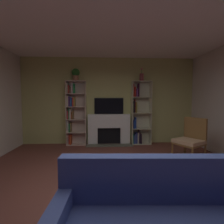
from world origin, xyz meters
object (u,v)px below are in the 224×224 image
Objects in this scene: bookshelf_left at (74,112)px; potted_plant at (76,74)px; tv at (109,106)px; fireplace at (109,128)px; bookshelf_right at (139,115)px; armchair at (191,138)px; vase_with_flowers at (142,77)px; coffee_table at (139,185)px.

potted_plant reaches higher than bookshelf_left.
bookshelf_left is at bearing -175.99° from tv.
fireplace is at bearing 1.97° from potted_plant.
fireplace is at bearing 179.76° from bookshelf_right.
potted_plant is at bearing -179.10° from bookshelf_right.
bookshelf_left is at bearing 179.91° from fireplace.
armchair is at bearing -41.58° from fireplace.
potted_plant is at bearing -173.63° from tv.
vase_with_flowers is (1.08, -0.12, 0.96)m from tv.
bookshelf_left is 3.98m from coffee_table.
potted_plant is at bearing 110.07° from coffee_table.
tv is 2.74m from armchair.
vase_with_flowers is 0.42× the size of armchair.
bookshelf_left is 5.32× the size of potted_plant.
vase_with_flowers is (1.08, -0.04, 1.71)m from fireplace.
coffee_table is at bearing -86.20° from tv.
vase_with_flowers is at bearing -24.64° from bookshelf_right.
vase_with_flowers is at bearing 77.14° from coffee_table.
potted_plant is 4.31m from coffee_table.
bookshelf_left is at bearing 150.93° from armchair.
potted_plant is at bearing -25.44° from bookshelf_left.
armchair is (1.93, -1.72, 0.02)m from fireplace.
fireplace is at bearing 178.04° from vase_with_flowers.
tv is at bearing 175.04° from bookshelf_right.
bookshelf_left reaches higher than coffee_table.
tv is 0.93× the size of armchair.
potted_plant reaches higher than tv.
vase_with_flowers reaches higher than tv.
armchair is at bearing -62.91° from vase_with_flowers.
bookshelf_left reaches higher than armchair.
tv is 1.05m from bookshelf_right.
fireplace is 0.71× the size of bookshelf_right.
vase_with_flowers is at bearing -1.96° from fireplace.
fireplace is at bearing 138.42° from armchair.
coffee_table is at bearing -101.69° from bookshelf_right.
coffee_table is at bearing -130.97° from armchair.
tv is at bearing 173.65° from vase_with_flowers.
vase_with_flowers reaches higher than bookshelf_left.
fireplace is 2.09m from potted_plant.
vase_with_flowers reaches higher than potted_plant.
coffee_table is at bearing -69.00° from bookshelf_left.
coffee_table is at bearing -102.86° from vase_with_flowers.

